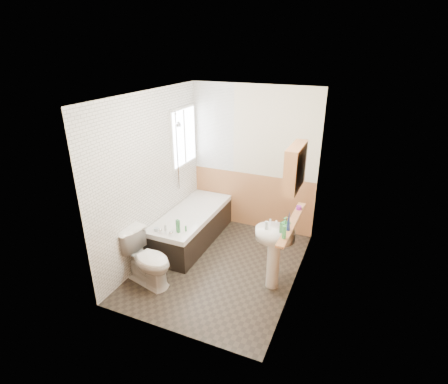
% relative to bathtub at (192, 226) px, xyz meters
% --- Properties ---
extents(floor, '(2.80, 2.80, 0.00)m').
position_rel_bathtub_xyz_m(floor, '(0.73, -0.49, -0.28)').
color(floor, black).
rests_on(floor, ground).
extents(ceiling, '(2.80, 2.80, 0.00)m').
position_rel_bathtub_xyz_m(ceiling, '(0.73, -0.49, 2.22)').
color(ceiling, white).
rests_on(ceiling, ground).
extents(wall_back, '(2.20, 0.02, 2.50)m').
position_rel_bathtub_xyz_m(wall_back, '(0.73, 0.92, 0.97)').
color(wall_back, beige).
rests_on(wall_back, ground).
extents(wall_front, '(2.20, 0.02, 2.50)m').
position_rel_bathtub_xyz_m(wall_front, '(0.73, -1.90, 0.97)').
color(wall_front, beige).
rests_on(wall_front, ground).
extents(wall_left, '(0.02, 2.80, 2.50)m').
position_rel_bathtub_xyz_m(wall_left, '(-0.38, -0.49, 0.97)').
color(wall_left, beige).
rests_on(wall_left, ground).
extents(wall_right, '(0.02, 2.80, 2.50)m').
position_rel_bathtub_xyz_m(wall_right, '(1.84, -0.49, 0.97)').
color(wall_right, beige).
rests_on(wall_right, ground).
extents(wainscot_right, '(0.01, 2.80, 1.00)m').
position_rel_bathtub_xyz_m(wainscot_right, '(1.82, -0.49, 0.22)').
color(wainscot_right, '#BA7C4C').
rests_on(wainscot_right, wall_right).
extents(wainscot_front, '(2.20, 0.01, 1.00)m').
position_rel_bathtub_xyz_m(wainscot_front, '(0.73, -1.88, 0.22)').
color(wainscot_front, '#BA7C4C').
rests_on(wainscot_front, wall_front).
extents(wainscot_back, '(2.20, 0.01, 1.00)m').
position_rel_bathtub_xyz_m(wainscot_back, '(0.73, 0.89, 0.22)').
color(wainscot_back, '#BA7C4C').
rests_on(wainscot_back, wall_back).
extents(tile_cladding_left, '(0.01, 2.80, 2.50)m').
position_rel_bathtub_xyz_m(tile_cladding_left, '(-0.36, -0.49, 0.97)').
color(tile_cladding_left, white).
rests_on(tile_cladding_left, wall_left).
extents(tile_return_back, '(0.75, 0.01, 1.50)m').
position_rel_bathtub_xyz_m(tile_return_back, '(0.01, 0.89, 1.47)').
color(tile_return_back, white).
rests_on(tile_return_back, wall_back).
extents(window, '(0.03, 0.79, 0.99)m').
position_rel_bathtub_xyz_m(window, '(-0.33, 0.46, 1.37)').
color(window, white).
rests_on(window, wall_left).
extents(bathtub, '(0.70, 1.76, 0.68)m').
position_rel_bathtub_xyz_m(bathtub, '(0.00, 0.00, 0.00)').
color(bathtub, black).
rests_on(bathtub, floor).
extents(shower_riser, '(0.11, 0.09, 1.31)m').
position_rel_bathtub_xyz_m(shower_riser, '(-0.31, 0.19, 1.30)').
color(shower_riser, silver).
rests_on(shower_riser, wall_left).
extents(toilet, '(0.84, 0.59, 0.75)m').
position_rel_bathtub_xyz_m(toilet, '(-0.03, -1.22, 0.10)').
color(toilet, white).
rests_on(toilet, floor).
extents(sink, '(0.52, 0.42, 1.00)m').
position_rel_bathtub_xyz_m(sink, '(1.57, -0.63, 0.35)').
color(sink, white).
rests_on(sink, floor).
extents(pine_shelf, '(0.10, 1.23, 0.03)m').
position_rel_bathtub_xyz_m(pine_shelf, '(1.77, -0.60, 0.72)').
color(pine_shelf, '#BA7C4C').
rests_on(pine_shelf, wall_right).
extents(medicine_cabinet, '(0.15, 0.60, 0.54)m').
position_rel_bathtub_xyz_m(medicine_cabinet, '(1.74, -0.57, 1.45)').
color(medicine_cabinet, '#BA7C4C').
rests_on(medicine_cabinet, wall_right).
extents(foam_can, '(0.06, 0.06, 0.16)m').
position_rel_bathtub_xyz_m(foam_can, '(1.77, -1.03, 0.82)').
color(foam_can, '#388447').
rests_on(foam_can, pine_shelf).
extents(green_bottle, '(0.06, 0.06, 0.25)m').
position_rel_bathtub_xyz_m(green_bottle, '(1.77, -0.82, 0.87)').
color(green_bottle, navy).
rests_on(green_bottle, pine_shelf).
extents(black_jar, '(0.08, 0.08, 0.05)m').
position_rel_bathtub_xyz_m(black_jar, '(1.77, -0.21, 0.76)').
color(black_jar, purple).
rests_on(black_jar, pine_shelf).
extents(soap_bottle, '(0.17, 0.24, 0.10)m').
position_rel_bathtub_xyz_m(soap_bottle, '(1.70, -0.67, 0.66)').
color(soap_bottle, '#388447').
rests_on(soap_bottle, sink).
extents(clear_bottle, '(0.04, 0.04, 0.11)m').
position_rel_bathtub_xyz_m(clear_bottle, '(1.46, -0.68, 0.66)').
color(clear_bottle, silver).
rests_on(clear_bottle, sink).
extents(blue_gel, '(0.06, 0.05, 0.20)m').
position_rel_bathtub_xyz_m(blue_gel, '(0.14, -0.66, 0.36)').
color(blue_gel, '#388447').
rests_on(blue_gel, bathtub).
extents(cream_jar, '(0.10, 0.10, 0.05)m').
position_rel_bathtub_xyz_m(cream_jar, '(-0.18, -0.75, 0.28)').
color(cream_jar, silver).
rests_on(cream_jar, bathtub).
extents(orange_bottle, '(0.03, 0.03, 0.08)m').
position_rel_bathtub_xyz_m(orange_bottle, '(0.23, -0.59, 0.30)').
color(orange_bottle, '#388447').
rests_on(orange_bottle, bathtub).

